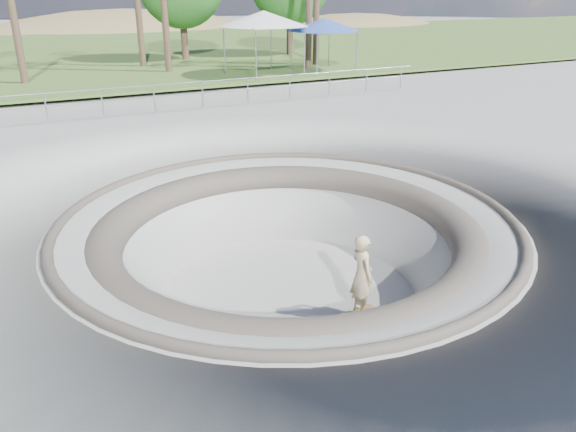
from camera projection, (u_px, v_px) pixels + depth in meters
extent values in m
plane|color=#969691|center=(287.00, 219.00, 12.51)|extent=(180.00, 180.00, 0.00)
torus|color=#969691|center=(287.00, 297.00, 13.28)|extent=(14.00, 14.00, 4.00)
cylinder|color=#969691|center=(287.00, 295.00, 13.26)|extent=(6.60, 6.60, 0.10)
torus|color=#4C463D|center=(287.00, 220.00, 12.52)|extent=(10.24, 10.24, 0.24)
torus|color=#4C463D|center=(287.00, 238.00, 12.69)|extent=(8.91, 8.91, 0.81)
cube|color=#416227|center=(81.00, 53.00, 40.62)|extent=(180.00, 36.00, 0.12)
ellipsoid|color=olive|center=(131.00, 96.00, 68.53)|extent=(61.60, 44.00, 28.60)
ellipsoid|color=olive|center=(354.00, 70.00, 71.92)|extent=(42.00, 30.00, 19.50)
cylinder|color=gray|center=(153.00, 85.00, 22.02)|extent=(25.00, 0.05, 0.05)
cylinder|color=gray|center=(154.00, 97.00, 22.19)|extent=(25.00, 0.05, 0.05)
cube|color=olive|center=(360.00, 313.00, 12.32)|extent=(0.89, 0.49, 0.02)
cylinder|color=#AFB0B4|center=(360.00, 314.00, 12.33)|extent=(0.09, 0.18, 0.04)
cylinder|color=#AFB0B4|center=(360.00, 314.00, 12.33)|extent=(0.09, 0.18, 0.04)
cylinder|color=silver|center=(360.00, 314.00, 12.34)|extent=(0.07, 0.05, 0.07)
cylinder|color=silver|center=(360.00, 314.00, 12.34)|extent=(0.07, 0.05, 0.07)
cylinder|color=silver|center=(360.00, 314.00, 12.34)|extent=(0.07, 0.05, 0.07)
cylinder|color=silver|center=(360.00, 314.00, 12.34)|extent=(0.07, 0.05, 0.07)
imported|color=tan|center=(362.00, 275.00, 11.96)|extent=(0.50, 0.71, 1.86)
cylinder|color=gray|center=(248.00, 57.00, 27.99)|extent=(0.06, 0.06, 2.42)
cylinder|color=gray|center=(303.00, 54.00, 29.24)|extent=(0.06, 0.06, 2.42)
cylinder|color=gray|center=(227.00, 51.00, 30.54)|extent=(0.06, 0.06, 2.42)
cylinder|color=gray|center=(278.00, 48.00, 31.79)|extent=(0.06, 0.06, 2.42)
cube|color=silver|center=(264.00, 26.00, 29.38)|extent=(3.84, 3.84, 0.08)
cone|color=silver|center=(263.00, 18.00, 29.24)|extent=(6.41, 6.41, 0.77)
cylinder|color=gray|center=(314.00, 56.00, 29.80)|extent=(0.06, 0.06, 2.07)
cylinder|color=gray|center=(356.00, 53.00, 30.88)|extent=(0.06, 0.06, 2.07)
cylinder|color=gray|center=(292.00, 51.00, 31.99)|extent=(0.06, 0.06, 2.07)
cylinder|color=gray|center=(332.00, 49.00, 33.06)|extent=(0.06, 0.06, 2.07)
cube|color=#2E49A7|center=(324.00, 31.00, 31.00)|extent=(3.07, 3.07, 0.08)
cone|color=#2E49A7|center=(324.00, 25.00, 30.87)|extent=(5.57, 5.57, 0.66)
cylinder|color=#503C2D|center=(183.00, 23.00, 35.94)|extent=(0.44, 0.44, 4.70)
cylinder|color=#503C2D|center=(290.00, 20.00, 38.52)|extent=(0.44, 0.44, 4.74)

